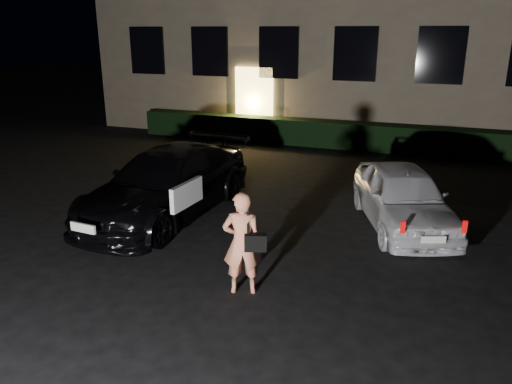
% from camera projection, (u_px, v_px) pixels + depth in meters
% --- Properties ---
extents(ground, '(80.00, 80.00, 0.00)m').
position_uv_depth(ground, '(209.00, 299.00, 7.28)').
color(ground, black).
rests_on(ground, ground).
extents(hedge, '(15.00, 0.70, 0.85)m').
position_uv_depth(hedge, '(348.00, 135.00, 16.48)').
color(hedge, black).
rests_on(hedge, ground).
extents(sedan, '(2.24, 4.94, 1.38)m').
position_uv_depth(sedan, '(167.00, 183.00, 10.42)').
color(sedan, black).
rests_on(sedan, ground).
extents(hatch, '(2.67, 3.88, 1.23)m').
position_uv_depth(hatch, '(403.00, 197.00, 9.83)').
color(hatch, white).
rests_on(hatch, ground).
extents(man, '(0.73, 0.55, 1.58)m').
position_uv_depth(man, '(243.00, 243.00, 7.27)').
color(man, '#DC805E').
rests_on(man, ground).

